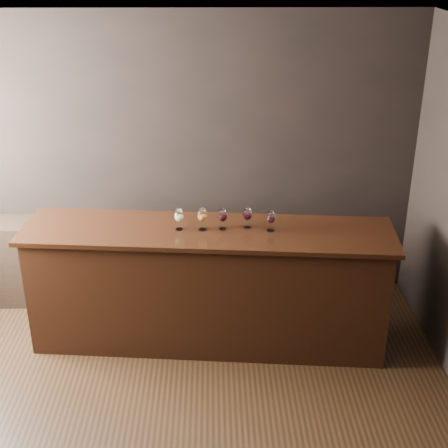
{
  "coord_description": "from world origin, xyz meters",
  "views": [
    {
      "loc": [
        0.53,
        -3.48,
        3.35
      ],
      "look_at": [
        0.63,
        1.28,
        1.16
      ],
      "focal_mm": 50.0,
      "sensor_mm": 36.0,
      "label": 1
    }
  ],
  "objects_px": {
    "glass_red_a": "(223,216)",
    "glass_red_b": "(247,214)",
    "glass_white": "(179,216)",
    "glass_amber": "(202,216)",
    "bar_counter": "(208,288)",
    "glass_red_c": "(271,218)",
    "back_bar_shelf": "(104,260)"
  },
  "relations": [
    {
      "from": "glass_amber",
      "to": "glass_red_c",
      "type": "bearing_deg",
      "value": -3.11
    },
    {
      "from": "glass_red_c",
      "to": "bar_counter",
      "type": "bearing_deg",
      "value": 176.76
    },
    {
      "from": "glass_red_a",
      "to": "glass_red_c",
      "type": "xyz_separation_m",
      "value": [
        0.4,
        -0.04,
        -0.0
      ]
    },
    {
      "from": "back_bar_shelf",
      "to": "glass_white",
      "type": "xyz_separation_m",
      "value": [
        0.81,
        -0.74,
        0.81
      ]
    },
    {
      "from": "glass_amber",
      "to": "glass_red_b",
      "type": "relative_size",
      "value": 1.05
    },
    {
      "from": "back_bar_shelf",
      "to": "glass_amber",
      "type": "relative_size",
      "value": 12.45
    },
    {
      "from": "glass_red_c",
      "to": "back_bar_shelf",
      "type": "bearing_deg",
      "value": 153.66
    },
    {
      "from": "glass_red_a",
      "to": "glass_red_b",
      "type": "xyz_separation_m",
      "value": [
        0.21,
        0.02,
        0.0
      ]
    },
    {
      "from": "glass_white",
      "to": "glass_red_b",
      "type": "distance_m",
      "value": 0.58
    },
    {
      "from": "bar_counter",
      "to": "glass_red_b",
      "type": "height_order",
      "value": "glass_red_b"
    },
    {
      "from": "glass_red_a",
      "to": "glass_red_c",
      "type": "bearing_deg",
      "value": -5.75
    },
    {
      "from": "glass_red_a",
      "to": "bar_counter",
      "type": "bearing_deg",
      "value": -175.43
    },
    {
      "from": "glass_white",
      "to": "glass_amber",
      "type": "height_order",
      "value": "glass_amber"
    },
    {
      "from": "glass_white",
      "to": "glass_red_c",
      "type": "relative_size",
      "value": 1.04
    },
    {
      "from": "bar_counter",
      "to": "glass_red_a",
      "type": "height_order",
      "value": "glass_red_a"
    },
    {
      "from": "glass_white",
      "to": "glass_amber",
      "type": "relative_size",
      "value": 0.96
    },
    {
      "from": "back_bar_shelf",
      "to": "glass_red_b",
      "type": "bearing_deg",
      "value": -27.38
    },
    {
      "from": "glass_red_a",
      "to": "glass_red_b",
      "type": "bearing_deg",
      "value": 6.44
    },
    {
      "from": "glass_amber",
      "to": "glass_red_c",
      "type": "xyz_separation_m",
      "value": [
        0.57,
        -0.03,
        -0.01
      ]
    },
    {
      "from": "glass_amber",
      "to": "glass_red_a",
      "type": "bearing_deg",
      "value": 3.1
    },
    {
      "from": "back_bar_shelf",
      "to": "glass_red_c",
      "type": "height_order",
      "value": "glass_red_c"
    },
    {
      "from": "back_bar_shelf",
      "to": "glass_red_c",
      "type": "xyz_separation_m",
      "value": [
        1.58,
        -0.78,
        0.8
      ]
    },
    {
      "from": "bar_counter",
      "to": "glass_amber",
      "type": "relative_size",
      "value": 16.03
    },
    {
      "from": "glass_red_c",
      "to": "glass_red_b",
      "type": "bearing_deg",
      "value": 161.65
    },
    {
      "from": "glass_amber",
      "to": "bar_counter",
      "type": "bearing_deg",
      "value": -1.43
    },
    {
      "from": "bar_counter",
      "to": "glass_red_a",
      "type": "xyz_separation_m",
      "value": [
        0.13,
        0.01,
        0.7
      ]
    },
    {
      "from": "bar_counter",
      "to": "glass_red_c",
      "type": "distance_m",
      "value": 0.88
    },
    {
      "from": "glass_white",
      "to": "glass_red_b",
      "type": "xyz_separation_m",
      "value": [
        0.58,
        0.03,
        -0.0
      ]
    },
    {
      "from": "glass_red_a",
      "to": "glass_white",
      "type": "bearing_deg",
      "value": -179.72
    },
    {
      "from": "bar_counter",
      "to": "glass_red_b",
      "type": "distance_m",
      "value": 0.78
    },
    {
      "from": "glass_amber",
      "to": "glass_red_a",
      "type": "xyz_separation_m",
      "value": [
        0.17,
        0.01,
        -0.01
      ]
    },
    {
      "from": "glass_amber",
      "to": "glass_red_c",
      "type": "distance_m",
      "value": 0.57
    }
  ]
}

